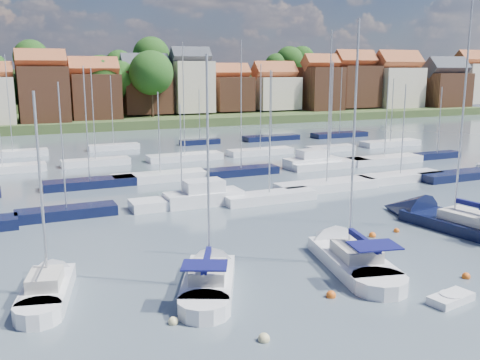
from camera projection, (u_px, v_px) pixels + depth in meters
name	position (u px, v px, depth m)	size (l,w,h in m)	color
ground	(188.00, 165.00, 68.27)	(260.00, 260.00, 0.00)	#4E5E6B
sailboat_left	(210.00, 276.00, 30.59)	(6.73, 10.30, 13.83)	white
sailboat_centre	(343.00, 253.00, 34.35)	(5.64, 12.27, 16.12)	white
sailboat_navy	(438.00, 219.00, 42.19)	(5.73, 14.30, 19.14)	black
sailboat_far	(50.00, 286.00, 29.24)	(4.32, 9.12, 11.82)	white
tender	(451.00, 299.00, 27.90)	(2.73, 1.62, 0.55)	white
buoy_a	(173.00, 324.00, 25.60)	(0.49, 0.49, 0.49)	beige
buoy_b	(264.00, 341.00, 23.98)	(0.54, 0.54, 0.54)	beige
buoy_c	(331.00, 297.00, 28.59)	(0.54, 0.54, 0.54)	#D85914
buoy_d	(466.00, 278.00, 31.20)	(0.49, 0.49, 0.49)	#D85914
buoy_e	(372.00, 237.00, 38.91)	(0.52, 0.52, 0.52)	#D85914
buoy_g	(396.00, 232.00, 40.06)	(0.43, 0.43, 0.43)	#D85914
marina_field	(216.00, 167.00, 64.60)	(79.62, 41.41, 15.93)	white
far_shore_town	(90.00, 96.00, 151.06)	(212.46, 90.00, 22.27)	#3C4B25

